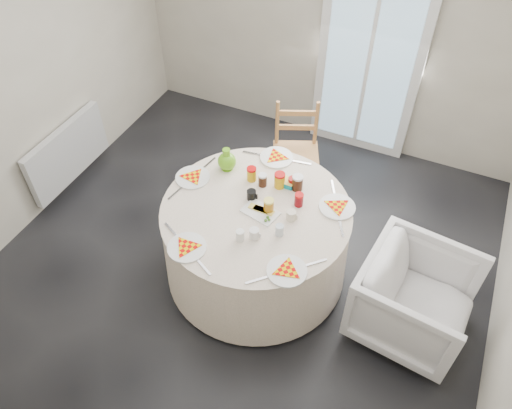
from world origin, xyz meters
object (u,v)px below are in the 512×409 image
at_px(wooden_chair, 296,153).
at_px(armchair, 416,297).
at_px(radiator, 68,153).
at_px(table, 256,241).
at_px(green_pitcher, 227,157).

height_order(wooden_chair, armchair, wooden_chair).
height_order(radiator, table, table).
xyz_separation_m(table, wooden_chair, (-0.07, 1.03, 0.09)).
bearing_deg(green_pitcher, armchair, -1.43).
height_order(radiator, armchair, armchair).
relative_size(armchair, green_pitcher, 4.11).
height_order(table, green_pitcher, green_pitcher).
bearing_deg(table, wooden_chair, 93.94).
distance_m(wooden_chair, green_pitcher, 0.88).
relative_size(radiator, green_pitcher, 5.22).
height_order(radiator, green_pitcher, green_pitcher).
distance_m(radiator, armchair, 3.35).
height_order(table, wooden_chair, wooden_chair).
relative_size(wooden_chair, green_pitcher, 4.85).
xyz_separation_m(wooden_chair, green_pitcher, (-0.33, -0.72, 0.40)).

